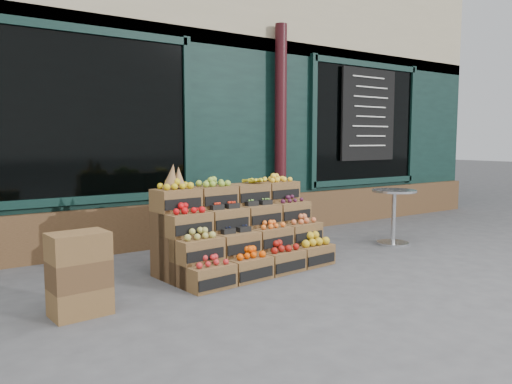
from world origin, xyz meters
TOP-DOWN VIEW (x-y plane):
  - ground at (0.00, 0.00)m, footprint 60.00×60.00m
  - shop_facade at (0.00, 5.11)m, footprint 12.00×6.24m
  - crate_display at (-0.47, 0.59)m, footprint 2.01×1.11m
  - spare_crates at (-2.42, 0.08)m, footprint 0.49×0.36m
  - bistro_table at (1.99, 0.48)m, footprint 0.61×0.61m
  - shopkeeper at (-2.03, 2.92)m, footprint 0.80×0.54m

SIDE VIEW (x-z plane):
  - ground at x=0.00m, z-range 0.00..0.00m
  - spare_crates at x=-2.42m, z-range 0.00..0.70m
  - crate_display at x=-0.47m, z-range -0.23..0.98m
  - bistro_table at x=1.99m, z-range 0.10..0.86m
  - shopkeeper at x=-2.03m, z-range 0.00..2.13m
  - shop_facade at x=0.00m, z-range 0.00..4.80m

